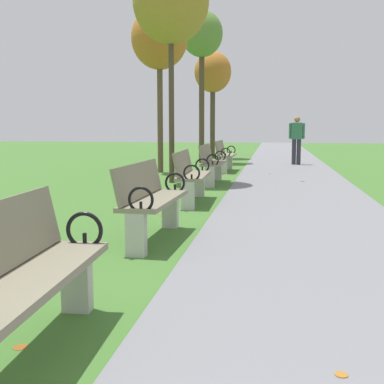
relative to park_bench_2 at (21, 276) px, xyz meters
name	(u,v)px	position (x,y,z in m)	size (l,w,h in m)	color
paved_walkway	(286,164)	(1.84, 14.99, -0.48)	(2.67, 44.00, 0.02)	slate
park_bench_2	(21,276)	(0.00, 0.00, 0.00)	(0.54, 1.62, 0.90)	gray
park_bench_3	(151,199)	(0.00, 3.02, 0.00)	(0.52, 1.61, 0.90)	gray
park_bench_4	(191,175)	(0.00, 5.89, 0.00)	(0.52, 1.61, 0.90)	gray
park_bench_5	(212,163)	(0.00, 8.83, 0.00)	(0.47, 1.60, 0.90)	gray
park_bench_6	(225,155)	(0.00, 11.92, 0.00)	(0.50, 1.61, 0.90)	gray
tree_2	(171,2)	(-0.94, 8.87, 3.59)	(1.71, 1.71, 5.04)	#4C3D2D
tree_3	(160,39)	(-1.78, 11.37, 3.21)	(1.56, 1.56, 4.59)	brown
tree_4	(202,37)	(-1.15, 15.27, 3.92)	(1.46, 1.46, 5.32)	#4C3D2D
tree_5	(213,74)	(-1.06, 17.76, 2.91)	(1.48, 1.48, 4.28)	#4C3D2D
pedestrian_walking	(297,138)	(2.16, 14.72, 0.44)	(0.53, 0.24, 1.62)	#2D2D38
scattered_leaves	(245,199)	(0.90, 6.45, -0.47)	(3.32, 19.64, 0.02)	#AD6B23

